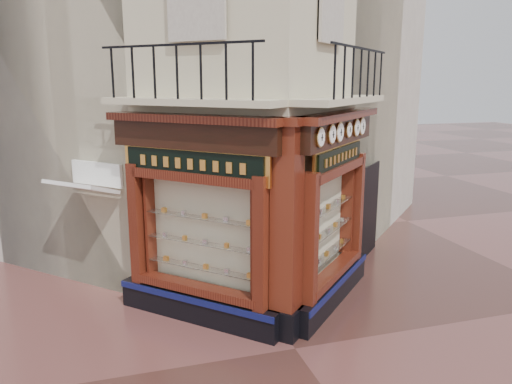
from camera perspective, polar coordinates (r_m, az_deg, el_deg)
name	(u,v)px	position (r m, az deg, el deg)	size (l,w,h in m)	color
ground	(295,349)	(9.13, 4.49, -17.42)	(80.00, 80.00, 0.00)	#44251F
main_building	(214,25)	(13.90, -4.77, 18.45)	(8.00, 8.00, 12.00)	beige
neighbour_left	(116,49)	(16.02, -15.71, 15.46)	(8.00, 8.00, 11.00)	beige
neighbour_right	(273,52)	(16.90, 1.96, 15.72)	(8.00, 8.00, 11.00)	beige
shopfront_left	(196,222)	(9.41, -6.83, -3.45)	(2.86, 2.86, 3.98)	black
shopfront_right	(333,211)	(10.25, 8.84, -2.18)	(2.86, 2.86, 3.98)	black
corner_pilaster	(287,234)	(8.78, 3.52, -4.76)	(0.85, 0.85, 3.98)	black
balcony	(270,100)	(9.32, 1.58, 10.45)	(5.94, 2.97, 1.03)	beige
clock_a	(320,137)	(8.63, 7.34, 6.22)	(0.28, 0.28, 0.35)	#A87E38
clock_b	(332,134)	(9.16, 8.63, 6.54)	(0.29, 0.29, 0.37)	#A87E38
clock_c	(339,132)	(9.56, 9.51, 6.76)	(0.31, 0.31, 0.39)	#A87E38
clock_d	(348,130)	(10.08, 10.52, 7.00)	(0.26, 0.26, 0.32)	#A87E38
clock_e	(356,128)	(10.57, 11.39, 7.22)	(0.29, 0.29, 0.37)	#A87E38
clock_f	(362,126)	(10.95, 11.99, 7.36)	(0.31, 0.31, 0.39)	#A87E38
awning	(90,297)	(11.57, -18.47, -11.32)	(1.38, 0.83, 0.08)	white
signboard_left	(192,164)	(9.11, -7.29, 3.24)	(2.28, 2.28, 0.61)	gold
signboard_right	(339,157)	(10.00, 9.48, 4.00)	(1.90, 1.90, 0.51)	gold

